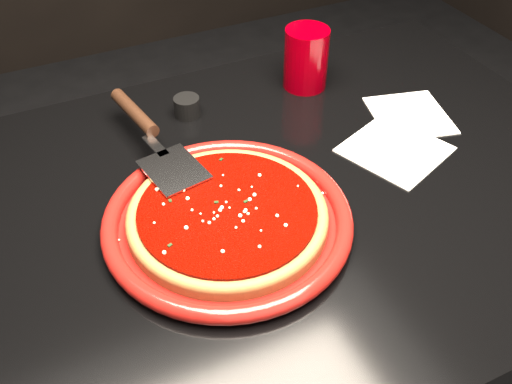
% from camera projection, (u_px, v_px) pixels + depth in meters
% --- Properties ---
extents(table, '(1.20, 0.80, 0.75)m').
position_uv_depth(table, '(259.00, 333.00, 1.14)').
color(table, black).
rests_on(table, floor).
extents(plate, '(0.47, 0.47, 0.03)m').
position_uv_depth(plate, '(228.00, 219.00, 0.83)').
color(plate, maroon).
rests_on(plate, table).
extents(pizza_crust, '(0.38, 0.38, 0.01)m').
position_uv_depth(pizza_crust, '(228.00, 217.00, 0.83)').
color(pizza_crust, brown).
rests_on(pizza_crust, plate).
extents(pizza_crust_rim, '(0.38, 0.38, 0.02)m').
position_uv_depth(pizza_crust_rim, '(227.00, 214.00, 0.82)').
color(pizza_crust_rim, brown).
rests_on(pizza_crust_rim, plate).
extents(pizza_sauce, '(0.33, 0.33, 0.01)m').
position_uv_depth(pizza_sauce, '(227.00, 211.00, 0.82)').
color(pizza_sauce, '#6C0500').
rests_on(pizza_sauce, plate).
extents(parmesan_dusting, '(0.25, 0.25, 0.01)m').
position_uv_depth(parmesan_dusting, '(227.00, 207.00, 0.82)').
color(parmesan_dusting, beige).
rests_on(parmesan_dusting, plate).
extents(basil_flecks, '(0.23, 0.23, 0.00)m').
position_uv_depth(basil_flecks, '(227.00, 208.00, 0.82)').
color(basil_flecks, black).
rests_on(basil_flecks, plate).
extents(pizza_server, '(0.15, 0.36, 0.03)m').
position_uv_depth(pizza_server, '(153.00, 136.00, 0.93)').
color(pizza_server, silver).
rests_on(pizza_server, plate).
extents(cup, '(0.09, 0.09, 0.12)m').
position_uv_depth(cup, '(306.00, 58.00, 1.09)').
color(cup, '#8A0009').
rests_on(cup, table).
extents(napkin_a, '(0.20, 0.20, 0.00)m').
position_uv_depth(napkin_a, '(395.00, 149.00, 0.98)').
color(napkin_a, white).
rests_on(napkin_a, table).
extents(napkin_b, '(0.16, 0.17, 0.00)m').
position_uv_depth(napkin_b, '(410.00, 115.00, 1.05)').
color(napkin_b, white).
rests_on(napkin_b, table).
extents(ramekin, '(0.06, 0.06, 0.04)m').
position_uv_depth(ramekin, '(187.00, 107.00, 1.04)').
color(ramekin, black).
rests_on(ramekin, table).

